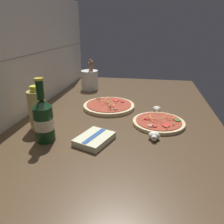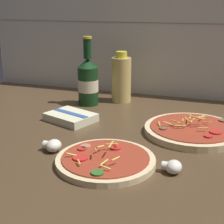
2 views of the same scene
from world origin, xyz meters
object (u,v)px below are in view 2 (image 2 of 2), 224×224
(mushroom_right, at_px, (173,167))
(dish_towel, at_px, (71,117))
(oil_bottle, at_px, (121,79))
(beer_bottle, at_px, (88,81))
(mushroom_left, at_px, (53,146))
(pizza_near, at_px, (105,160))
(pizza_far, at_px, (193,130))

(mushroom_right, relative_size, dish_towel, 0.26)
(oil_bottle, bearing_deg, dish_towel, -106.96)
(beer_bottle, bearing_deg, mushroom_left, -79.27)
(dish_towel, bearing_deg, mushroom_left, -75.26)
(pizza_near, height_order, mushroom_left, pizza_near)
(mushroom_right, distance_m, dish_towel, 0.42)
(pizza_far, relative_size, dish_towel, 1.60)
(beer_bottle, relative_size, dish_towel, 1.43)
(beer_bottle, bearing_deg, pizza_near, -62.44)
(mushroom_left, xyz_separation_m, mushroom_right, (0.30, -0.01, -0.00))
(oil_bottle, distance_m, mushroom_right, 0.57)
(pizza_near, relative_size, oil_bottle, 1.24)
(pizza_far, xyz_separation_m, oil_bottle, (-0.29, 0.24, 0.07))
(beer_bottle, height_order, mushroom_left, beer_bottle)
(beer_bottle, height_order, dish_towel, beer_bottle)
(pizza_near, distance_m, beer_bottle, 0.48)
(mushroom_right, bearing_deg, pizza_far, 86.81)
(mushroom_left, height_order, mushroom_right, mushroom_left)
(pizza_far, bearing_deg, dish_towel, -177.71)
(mushroom_left, relative_size, mushroom_right, 1.06)
(oil_bottle, relative_size, mushroom_left, 4.01)
(mushroom_left, bearing_deg, oil_bottle, 87.38)
(pizza_near, relative_size, pizza_far, 0.85)
(mushroom_left, bearing_deg, pizza_far, 36.97)
(oil_bottle, relative_size, mushroom_right, 4.26)
(oil_bottle, xyz_separation_m, mushroom_right, (0.27, -0.49, -0.07))
(pizza_near, height_order, beer_bottle, beer_bottle)
(pizza_near, xyz_separation_m, dish_towel, (-0.20, 0.24, 0.00))
(dish_towel, bearing_deg, pizza_far, 2.29)
(pizza_far, bearing_deg, pizza_near, -123.06)
(oil_bottle, relative_size, dish_towel, 1.09)
(pizza_far, height_order, dish_towel, pizza_far)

